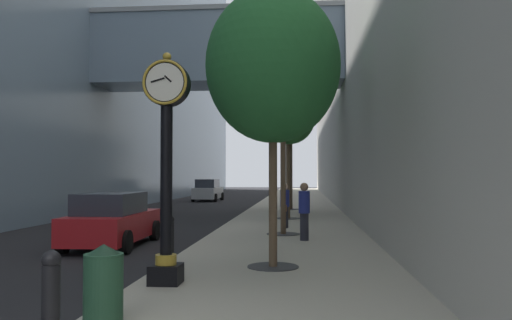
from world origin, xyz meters
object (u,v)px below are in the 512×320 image
pedestrian_by_clock (304,210)px  car_red_near (112,220)px  street_tree_far (291,116)px  pedestrian_walking (285,205)px  street_tree_mid_near (283,71)px  street_tree_mid_far (288,117)px  trash_bin (103,282)px  street_clock (166,156)px  street_tree_near (273,66)px  bollard_nearest (51,299)px  bollard_third (169,240)px  car_silver_mid (208,190)px

pedestrian_by_clock → car_red_near: pedestrian_by_clock is taller
street_tree_far → car_red_near: street_tree_far is taller
pedestrian_walking → car_red_near: (-4.91, -4.38, -0.23)m
street_tree_mid_near → car_red_near: 7.28m
street_tree_mid_far → pedestrian_by_clock: 8.46m
trash_bin → car_red_near: size_ratio=0.25×
street_tree_far → pedestrian_walking: 11.03m
street_clock → street_tree_near: size_ratio=0.70×
street_tree_mid_far → pedestrian_by_clock: size_ratio=3.42×
street_tree_mid_near → street_tree_mid_far: 6.10m
bollard_nearest → trash_bin: size_ratio=1.08×
bollard_third → street_tree_mid_far: 13.27m
street_tree_far → car_silver_mid: 14.13m
street_tree_near → street_tree_far: street_tree_far is taller
street_tree_mid_near → pedestrian_walking: street_tree_mid_near is taller
street_tree_mid_near → pedestrian_by_clock: bearing=-66.1°
trash_bin → pedestrian_walking: pedestrian_walking is taller
bollard_third → pedestrian_by_clock: pedestrian_by_clock is taller
street_tree_mid_far → street_tree_far: 6.09m
bollard_third → car_red_near: car_red_near is taller
street_tree_near → pedestrian_by_clock: 5.67m
pedestrian_by_clock → street_clock: bearing=-111.6°
street_clock → car_red_near: (-3.09, 5.54, -1.67)m
street_tree_mid_far → pedestrian_walking: (-0.02, -4.04, -3.72)m
street_tree_near → car_silver_mid: street_tree_near is taller
street_tree_far → pedestrian_walking: street_tree_far is taller
bollard_nearest → bollard_third: same height
bollard_nearest → car_red_near: size_ratio=0.27×
street_tree_near → street_tree_far: (0.00, 18.14, 1.01)m
street_tree_mid_far → car_silver_mid: 19.19m
bollard_nearest → street_tree_far: (2.17, 23.63, 4.73)m
street_tree_near → car_silver_mid: (-6.87, 29.58, -3.62)m
bollard_nearest → car_silver_mid: 35.40m
pedestrian_by_clock → street_tree_far: bearing=92.9°
street_clock → pedestrian_walking: bearing=79.6°
street_tree_mid_near → pedestrian_by_clock: size_ratio=4.14×
pedestrian_walking → street_clock: bearing=-100.4°
street_tree_near → street_tree_mid_far: 12.09m
bollard_nearest → trash_bin: (0.15, 1.16, -0.05)m
trash_bin → pedestrian_walking: bearing=80.8°
bollard_nearest → pedestrian_by_clock: pedestrian_by_clock is taller
street_tree_mid_near → trash_bin: 11.66m
street_tree_far → pedestrian_by_clock: bearing=-87.1°
street_tree_mid_near → car_red_near: (-4.93, -2.38, -4.79)m
pedestrian_walking → pedestrian_by_clock: size_ratio=0.95×
bollard_nearest → street_tree_near: (2.17, 5.50, 3.72)m
street_tree_mid_near → street_tree_near: bearing=-90.0°
street_clock → trash_bin: street_clock is taller
street_clock → street_tree_far: 20.32m
street_clock → street_tree_far: bearing=84.8°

